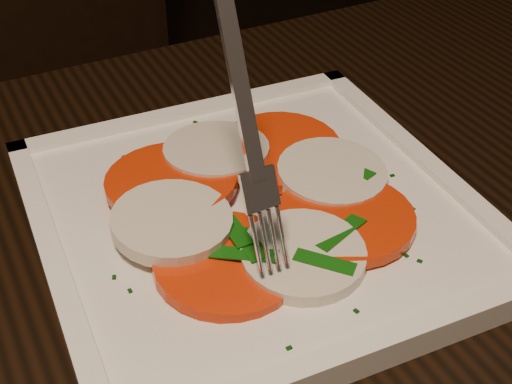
# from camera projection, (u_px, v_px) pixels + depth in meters

# --- Properties ---
(chair) EXTENTS (0.50, 0.50, 0.93)m
(chair) POSITION_uv_depth(u_px,v_px,m) (89.00, 62.00, 1.20)
(chair) COLOR black
(chair) RESTS_ON ground
(plate) EXTENTS (0.31, 0.31, 0.01)m
(plate) POSITION_uv_depth(u_px,v_px,m) (256.00, 217.00, 0.52)
(plate) COLOR white
(plate) RESTS_ON table
(caprese_salad) EXTENTS (0.23, 0.26, 0.03)m
(caprese_salad) POSITION_uv_depth(u_px,v_px,m) (256.00, 199.00, 0.51)
(caprese_salad) COLOR red
(caprese_salad) RESTS_ON plate
(fork) EXTENTS (0.04, 0.08, 0.19)m
(fork) POSITION_uv_depth(u_px,v_px,m) (235.00, 96.00, 0.42)
(fork) COLOR white
(fork) RESTS_ON caprese_salad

